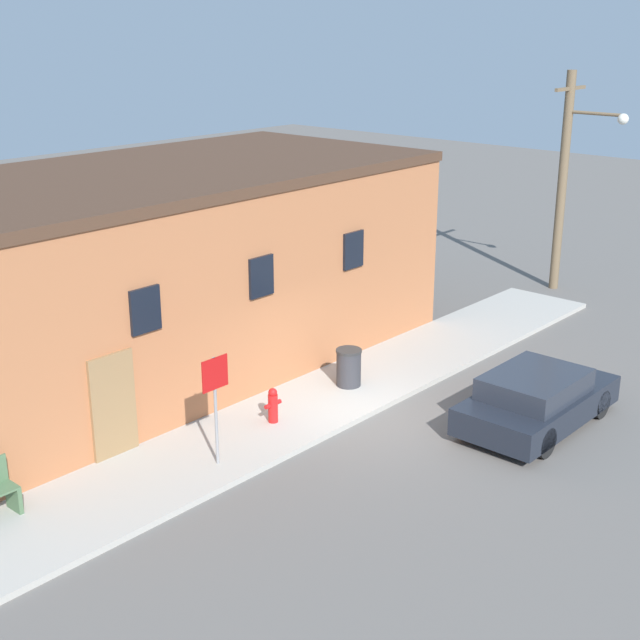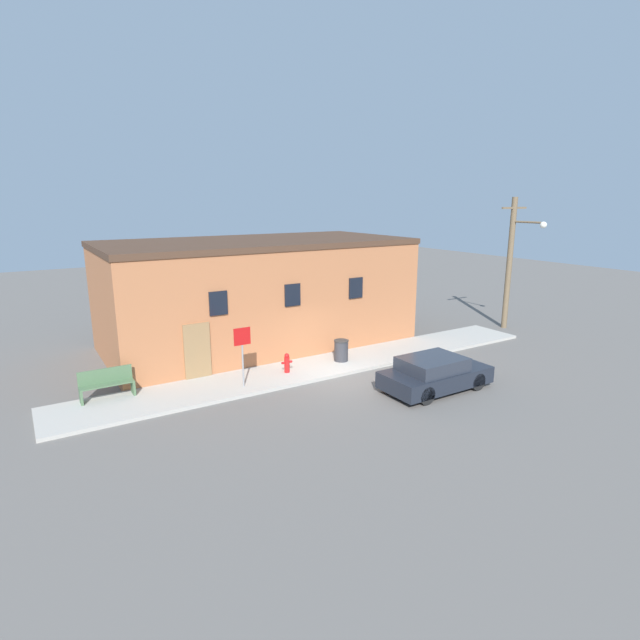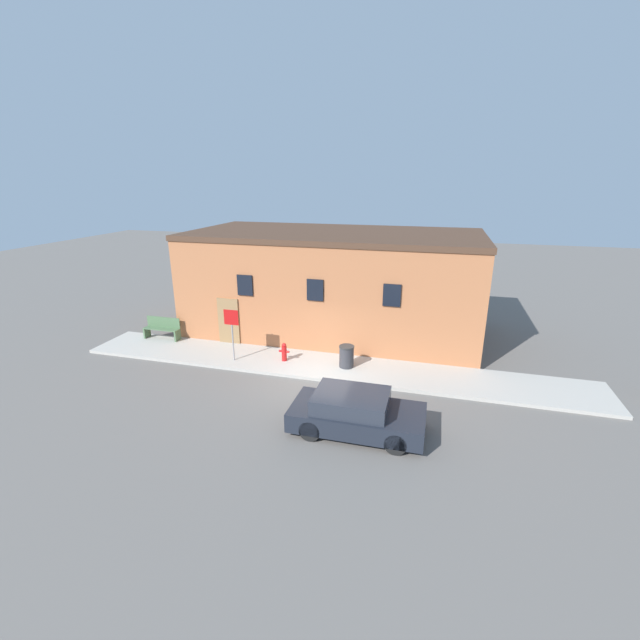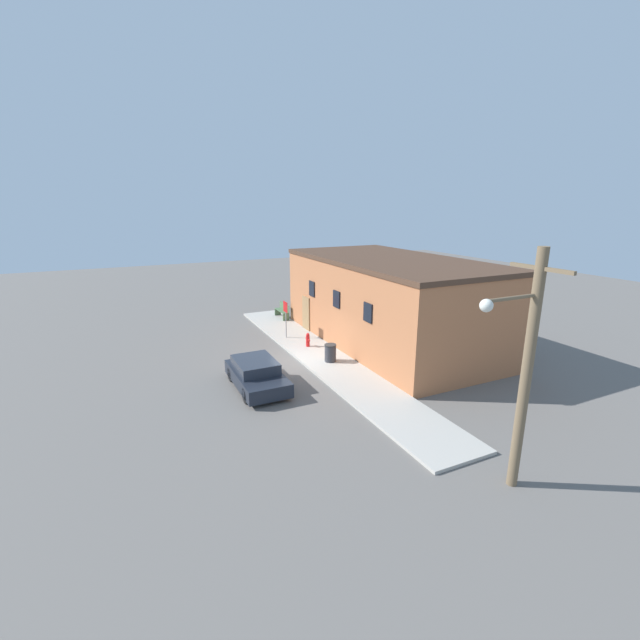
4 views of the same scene
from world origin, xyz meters
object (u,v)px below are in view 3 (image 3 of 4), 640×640
Objects in this scene: bench at (162,328)px; parked_car at (356,413)px; fire_hydrant at (284,352)px; stop_sign at (232,326)px; trash_bin at (347,356)px.

bench is 0.43× the size of parked_car.
stop_sign reaches higher than fire_hydrant.
bench reaches higher than fire_hydrant.
bench is at bearing 153.61° from parked_car.
trash_bin reaches higher than fire_hydrant.
parked_car is at bearing -74.39° from trash_bin.
fire_hydrant is at bearing -178.10° from trash_bin.
bench is at bearing 171.82° from fire_hydrant.
stop_sign is at bearing 148.11° from parked_car.
trash_bin is (8.91, -0.82, -0.06)m from bench.
fire_hydrant is 2.36m from stop_sign.
parked_car reaches higher than trash_bin.
bench is at bearing 174.72° from trash_bin.
fire_hydrant is 5.55m from parked_car.
fire_hydrant is 2.58m from trash_bin.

